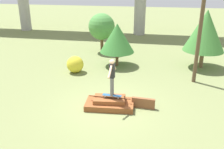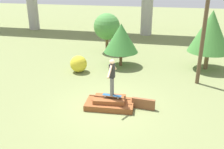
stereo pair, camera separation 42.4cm
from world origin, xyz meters
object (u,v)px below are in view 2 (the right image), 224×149
Objects in this scene: tree_mid_back at (211,32)px; tree_behind_right at (121,38)px; skateboard at (112,95)px; utility_pole at (208,0)px; tree_behind_left at (107,27)px; bush_yellow_flowering at (79,64)px; skater at (112,75)px.

tree_behind_right is at bearing -173.21° from tree_mid_back.
tree_behind_right reaches higher than skateboard.
utility_pole is at bearing -22.31° from tree_behind_right.
tree_behind_left is 2.90× the size of bush_yellow_flowering.
skateboard is 0.10× the size of utility_pole.
tree_mid_back is (4.53, 6.13, 0.81)m from skater.
tree_mid_back reaches higher than skater.
tree_behind_left is 1.07× the size of tree_behind_right.
tree_behind_left reaches higher than skater.
tree_mid_back is at bearing -18.30° from tree_behind_left.
skateboard is at bearing -52.41° from bush_yellow_flowering.
utility_pole reaches higher than skater.
tree_behind_right is 2.70× the size of bush_yellow_flowering.
tree_behind_left is 7.27m from tree_mid_back.
tree_behind_right is 0.76× the size of tree_mid_back.
tree_behind_right is at bearing 97.34° from skater.
tree_behind_right is (1.64, -2.90, -0.11)m from tree_behind_left.
skateboard is 0.95m from skater.
skater is 7.66m from tree_mid_back.
tree_behind_left reaches higher than tree_behind_right.
skater is 1.62× the size of bush_yellow_flowering.
utility_pole is 5.51m from tree_behind_right.
skater is 0.60× the size of tree_behind_right.
skateboard is at bearing -136.56° from utility_pole.
tree_mid_back is (0.69, 2.49, -1.96)m from utility_pole.
skateboard is at bearing -126.50° from tree_mid_back.
tree_behind_right is (-4.55, 1.87, -2.49)m from utility_pole.
tree_behind_left reaches higher than skateboard.
skater is 0.45× the size of tree_mid_back.
tree_mid_back is (4.53, 6.13, 1.76)m from skateboard.
skateboard is 4.81m from bush_yellow_flowering.
skateboard is at bearing -82.66° from tree_behind_right.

